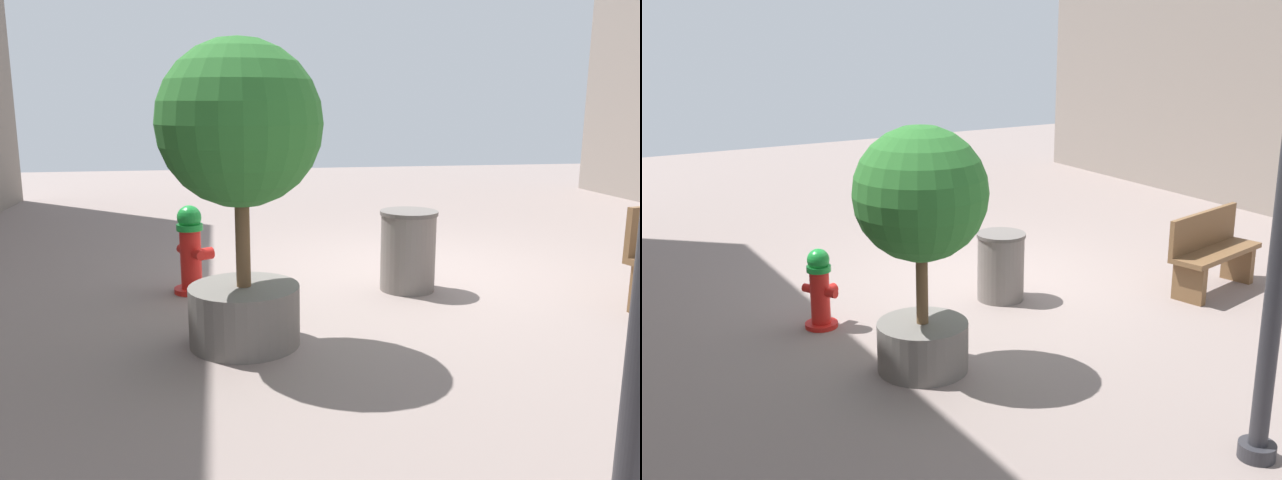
{
  "view_description": "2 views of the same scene",
  "coord_description": "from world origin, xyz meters",
  "views": [
    {
      "loc": [
        2.1,
        6.61,
        1.82
      ],
      "look_at": [
        1.15,
        0.8,
        0.56
      ],
      "focal_mm": 35.99,
      "sensor_mm": 36.0,
      "label": 1
    },
    {
      "loc": [
        5.03,
        7.89,
        3.18
      ],
      "look_at": [
        0.91,
        0.89,
        0.87
      ],
      "focal_mm": 44.05,
      "sensor_mm": 36.0,
      "label": 2
    }
  ],
  "objects": [
    {
      "name": "bench_near",
      "position": [
        -2.11,
        1.66,
        0.48
      ],
      "size": [
        1.47,
        0.74,
        0.95
      ],
      "color": "brown",
      "rests_on": "ground_plane"
    },
    {
      "name": "planter_tree",
      "position": [
        1.92,
        1.89,
        1.45
      ],
      "size": [
        1.22,
        1.22,
        2.29
      ],
      "color": "slate",
      "rests_on": "ground_plane"
    },
    {
      "name": "trash_bin",
      "position": [
        0.25,
        0.66,
        0.4
      ],
      "size": [
        0.57,
        0.57,
        0.8
      ],
      "color": "slate",
      "rests_on": "ground_plane"
    },
    {
      "name": "ground_plane",
      "position": [
        0.0,
        0.0,
        0.0
      ],
      "size": [
        23.4,
        23.4,
        0.0
      ],
      "primitive_type": "plane",
      "color": "gray"
    },
    {
      "name": "fire_hydrant",
      "position": [
        2.36,
        0.41,
        0.43
      ],
      "size": [
        0.41,
        0.42,
        0.87
      ],
      "color": "red",
      "rests_on": "ground_plane"
    }
  ]
}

